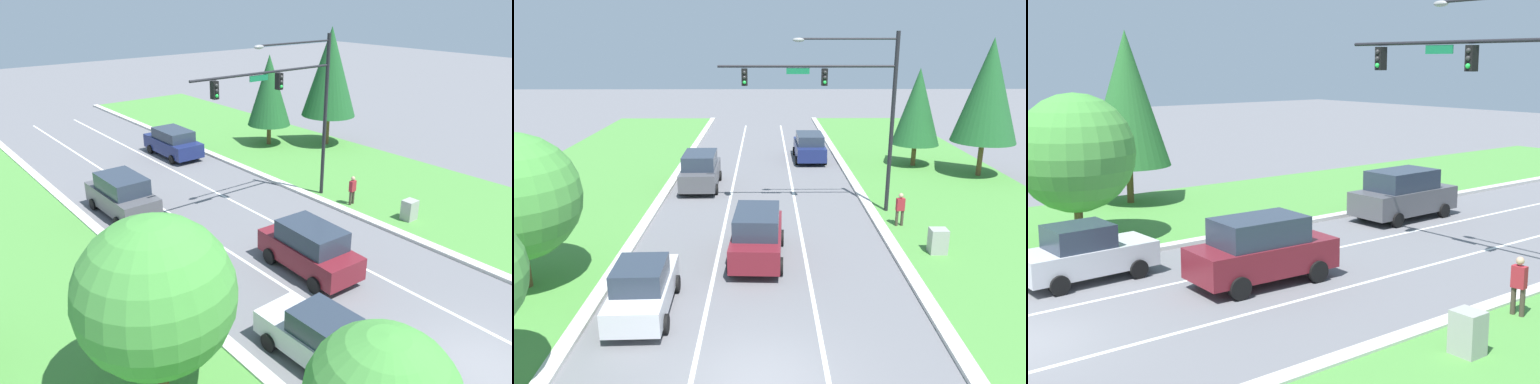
% 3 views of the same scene
% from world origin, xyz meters
% --- Properties ---
extents(lane_stripe_inner_right, '(0.14, 81.00, 0.01)m').
position_xyz_m(lane_stripe_inner_right, '(1.80, 0.00, 0.00)').
color(lane_stripe_inner_right, white).
rests_on(lane_stripe_inner_right, ground_plane).
extents(traffic_signal_mast, '(8.60, 0.41, 8.94)m').
position_xyz_m(traffic_signal_mast, '(4.08, 13.38, 5.93)').
color(traffic_signal_mast, black).
rests_on(traffic_signal_mast, ground_plane).
extents(silver_sedan, '(2.04, 4.23, 1.81)m').
position_xyz_m(silver_sedan, '(-3.80, 3.55, 0.87)').
color(silver_sedan, silver).
rests_on(silver_sedan, ground_plane).
extents(burgundy_suv, '(2.27, 4.68, 2.09)m').
position_xyz_m(burgundy_suv, '(-0.17, 7.67, 1.07)').
color(burgundy_suv, maroon).
rests_on(burgundy_suv, ground_plane).
extents(graphite_suv, '(2.31, 4.89, 2.14)m').
position_xyz_m(graphite_suv, '(-3.70, 17.98, 1.07)').
color(graphite_suv, '#4C4C51').
rests_on(graphite_suv, ground_plane).
extents(utility_cabinet, '(0.70, 0.60, 1.13)m').
position_xyz_m(utility_cabinet, '(7.29, 8.03, 0.56)').
color(utility_cabinet, '#9E9E99').
rests_on(utility_cabinet, ground_plane).
extents(pedestrian, '(0.40, 0.26, 1.69)m').
position_xyz_m(pedestrian, '(6.52, 11.18, 0.94)').
color(pedestrian, '#42382D').
rests_on(pedestrian, ground_plane).
extents(oak_near_left_tree, '(4.42, 4.42, 5.63)m').
position_xyz_m(oak_near_left_tree, '(-8.36, 5.25, 3.42)').
color(oak_near_left_tree, brown).
rests_on(oak_near_left_tree, ground_plane).
extents(conifer_mid_left_tree, '(3.95, 3.95, 8.18)m').
position_xyz_m(conifer_mid_left_tree, '(-13.93, 10.14, 5.02)').
color(conifer_mid_left_tree, brown).
rests_on(conifer_mid_left_tree, ground_plane).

